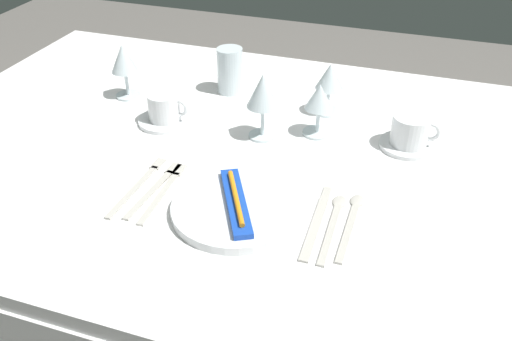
% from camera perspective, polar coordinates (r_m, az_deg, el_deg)
% --- Properties ---
extents(dining_table, '(1.80, 1.11, 0.74)m').
position_cam_1_polar(dining_table, '(1.28, 2.16, -1.45)').
color(dining_table, white).
rests_on(dining_table, ground).
extents(dinner_plate, '(0.25, 0.25, 0.02)m').
position_cam_1_polar(dinner_plate, '(1.06, -2.07, -3.92)').
color(dinner_plate, white).
rests_on(dinner_plate, dining_table).
extents(toothbrush_package, '(0.13, 0.20, 0.02)m').
position_cam_1_polar(toothbrush_package, '(1.05, -2.09, -3.20)').
color(toothbrush_package, blue).
rests_on(toothbrush_package, dinner_plate).
extents(fork_outer, '(0.03, 0.21, 0.00)m').
position_cam_1_polar(fork_outer, '(1.14, -9.45, -2.03)').
color(fork_outer, beige).
rests_on(fork_outer, dining_table).
extents(fork_inner, '(0.03, 0.21, 0.00)m').
position_cam_1_polar(fork_inner, '(1.15, -10.33, -1.71)').
color(fork_inner, beige).
rests_on(fork_inner, dining_table).
extents(fork_salad, '(0.02, 0.22, 0.00)m').
position_cam_1_polar(fork_salad, '(1.16, -11.99, -1.40)').
color(fork_salad, beige).
rests_on(fork_salad, dining_table).
extents(dinner_knife, '(0.02, 0.23, 0.00)m').
position_cam_1_polar(dinner_knife, '(1.04, 6.26, -5.45)').
color(dinner_knife, beige).
rests_on(dinner_knife, dining_table).
extents(spoon_soup, '(0.03, 0.21, 0.01)m').
position_cam_1_polar(spoon_soup, '(1.06, 8.11, -5.07)').
color(spoon_soup, beige).
rests_on(spoon_soup, dining_table).
extents(spoon_dessert, '(0.03, 0.21, 0.01)m').
position_cam_1_polar(spoon_dessert, '(1.06, 9.93, -4.91)').
color(spoon_dessert, beige).
rests_on(spoon_dessert, dining_table).
extents(saucer_left, '(0.13, 0.13, 0.01)m').
position_cam_1_polar(saucer_left, '(1.31, 15.42, 2.57)').
color(saucer_left, white).
rests_on(saucer_left, dining_table).
extents(coffee_cup_left, '(0.11, 0.08, 0.07)m').
position_cam_1_polar(coffee_cup_left, '(1.29, 15.76, 4.06)').
color(coffee_cup_left, white).
rests_on(coffee_cup_left, saucer_left).
extents(saucer_right, '(0.13, 0.13, 0.01)m').
position_cam_1_polar(saucer_right, '(1.38, -9.35, 5.15)').
color(saucer_right, white).
rests_on(saucer_right, dining_table).
extents(coffee_cup_right, '(0.10, 0.08, 0.07)m').
position_cam_1_polar(coffee_cup_right, '(1.36, -9.43, 6.56)').
color(coffee_cup_right, white).
rests_on(coffee_cup_right, saucer_right).
extents(wine_glass_centre, '(0.07, 0.07, 0.13)m').
position_cam_1_polar(wine_glass_centre, '(1.28, 6.58, 7.25)').
color(wine_glass_centre, silver).
rests_on(wine_glass_centre, dining_table).
extents(wine_glass_left, '(0.07, 0.07, 0.16)m').
position_cam_1_polar(wine_glass_left, '(1.25, 0.70, 7.98)').
color(wine_glass_left, silver).
rests_on(wine_glass_left, dining_table).
extents(wine_glass_right, '(0.07, 0.07, 0.15)m').
position_cam_1_polar(wine_glass_right, '(1.49, -13.56, 10.97)').
color(wine_glass_right, silver).
rests_on(wine_glass_right, dining_table).
extents(wine_glass_far, '(0.07, 0.07, 0.13)m').
position_cam_1_polar(wine_glass_far, '(1.38, 7.64, 9.35)').
color(wine_glass_far, silver).
rests_on(wine_glass_far, dining_table).
extents(drink_tumbler, '(0.07, 0.07, 0.12)m').
position_cam_1_polar(drink_tumbler, '(1.50, -2.71, 10.33)').
color(drink_tumbler, silver).
rests_on(drink_tumbler, dining_table).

